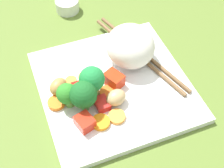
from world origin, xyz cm
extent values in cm
cube|color=#59732C|center=(0.00, 0.00, -1.00)|extent=(110.00, 110.00, 2.00)
cube|color=white|center=(0.00, 0.00, 0.61)|extent=(26.18, 26.18, 1.23)
ellipsoid|color=white|center=(4.48, -4.50, 4.75)|extent=(9.08, 8.62, 7.03)
cylinder|color=#559D4B|center=(-3.50, 5.85, 2.22)|extent=(2.00, 2.06, 2.17)
sphere|color=#1B6126|center=(-3.29, 6.06, 4.79)|extent=(4.36, 4.36, 4.36)
cylinder|color=#79AD50|center=(-1.01, 3.97, 2.35)|extent=(2.74, 2.64, 2.40)
sphere|color=#21873E|center=(-0.99, 4.02, 5.15)|extent=(4.17, 4.17, 4.17)
cylinder|color=#5A983B|center=(-1.88, 8.16, 2.16)|extent=(2.14, 2.12, 1.89)
sphere|color=#308529|center=(-1.79, 8.36, 4.09)|extent=(3.41, 3.41, 3.41)
cylinder|color=orange|center=(2.51, 6.89, 1.61)|extent=(2.16, 2.16, 0.76)
cylinder|color=orange|center=(-1.77, 1.46, 1.48)|extent=(3.30, 3.30, 0.50)
cylinder|color=orange|center=(2.58, 4.03, 1.49)|extent=(4.13, 4.13, 0.53)
cylinder|color=orange|center=(-1.20, 10.26, 1.60)|extent=(3.90, 3.90, 0.75)
cylinder|color=orange|center=(-6.93, 4.45, 1.57)|extent=(3.42, 3.42, 0.69)
cylinder|color=#F99837|center=(-6.71, 1.73, 1.53)|extent=(3.88, 3.88, 0.60)
cube|color=red|center=(0.37, 5.65, 1.88)|extent=(3.23, 3.01, 1.30)
cube|color=red|center=(-3.78, 3.29, 1.83)|extent=(3.03, 2.39, 1.21)
cube|color=red|center=(-6.57, 6.89, 2.21)|extent=(3.46, 3.26, 1.97)
cube|color=red|center=(-0.33, -0.44, 2.40)|extent=(3.91, 3.59, 2.34)
ellipsoid|color=tan|center=(-3.85, 0.91, 2.54)|extent=(3.65, 4.10, 2.62)
ellipsoid|color=#B28748|center=(1.36, 9.29, 2.52)|extent=(4.18, 4.22, 2.58)
cylinder|color=brown|center=(5.32, -7.31, 1.58)|extent=(22.86, 9.13, 0.70)
cylinder|color=brown|center=(4.91, -6.22, 1.58)|extent=(22.86, 9.13, 0.70)
cylinder|color=silver|center=(23.59, 2.73, 1.30)|extent=(4.97, 4.97, 2.60)
camera|label=1|loc=(-32.55, 11.00, 43.85)|focal=51.04mm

